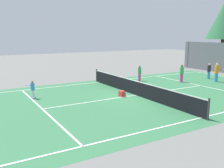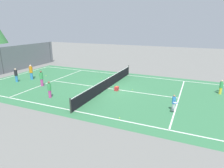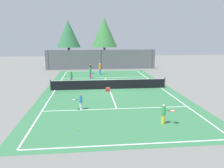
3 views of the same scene
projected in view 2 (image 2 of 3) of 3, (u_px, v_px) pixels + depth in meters
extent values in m
plane|color=slate|center=(108.00, 88.00, 18.31)|extent=(80.00, 80.00, 0.00)
cube|color=#387A4C|center=(108.00, 88.00, 18.31)|extent=(13.00, 25.00, 0.00)
cube|color=white|center=(74.00, 111.00, 13.50)|extent=(0.10, 24.00, 0.01)
cube|color=white|center=(127.00, 75.00, 23.13)|extent=(0.10, 24.00, 0.01)
cube|color=white|center=(16.00, 76.00, 22.94)|extent=(11.00, 0.10, 0.01)
cube|color=white|center=(179.00, 98.00, 15.85)|extent=(11.00, 0.10, 0.01)
cube|color=white|center=(53.00, 81.00, 20.78)|extent=(11.00, 0.10, 0.01)
cube|color=white|center=(108.00, 88.00, 18.31)|extent=(0.10, 12.80, 0.01)
cylinder|color=#333833|center=(70.00, 106.00, 12.99)|extent=(0.10, 0.10, 1.10)
cylinder|color=#333833|center=(128.00, 70.00, 23.32)|extent=(0.10, 0.10, 1.10)
cube|color=black|center=(108.00, 84.00, 18.18)|extent=(11.80, 0.03, 0.95)
cube|color=white|center=(108.00, 78.00, 18.03)|extent=(11.80, 0.04, 0.05)
cube|color=slate|center=(2.00, 61.00, 23.25)|extent=(18.00, 0.06, 3.20)
cylinder|color=#3F4447|center=(2.00, 61.00, 23.25)|extent=(0.12, 0.12, 3.20)
cylinder|color=#3F4447|center=(50.00, 52.00, 30.69)|extent=(0.12, 0.12, 3.20)
cylinder|color=#D14799|center=(50.00, 94.00, 15.92)|extent=(0.24, 0.24, 0.64)
cylinder|color=#3FA559|center=(49.00, 87.00, 15.74)|extent=(0.29, 0.29, 0.56)
sphere|color=brown|center=(49.00, 82.00, 15.63)|extent=(0.17, 0.17, 0.17)
cylinder|color=yellow|center=(220.00, 91.00, 16.74)|extent=(0.22, 0.22, 0.59)
cylinder|color=#3FA559|center=(221.00, 85.00, 16.58)|extent=(0.27, 0.27, 0.52)
sphere|color=beige|center=(222.00, 81.00, 16.48)|extent=(0.16, 0.16, 0.16)
cylinder|color=black|center=(222.00, 84.00, 16.78)|extent=(0.20, 0.08, 0.03)
torus|color=red|center=(223.00, 83.00, 16.97)|extent=(0.41, 0.41, 0.03)
cylinder|color=silver|center=(223.00, 83.00, 16.97)|extent=(0.34, 0.34, 0.00)
cylinder|color=#388CD8|center=(17.00, 79.00, 20.31)|extent=(0.25, 0.25, 0.67)
cylinder|color=#232328|center=(16.00, 73.00, 20.13)|extent=(0.31, 0.31, 0.59)
sphere|color=beige|center=(15.00, 69.00, 20.02)|extent=(0.18, 0.18, 0.18)
cylinder|color=#D14799|center=(42.00, 82.00, 18.93)|extent=(0.26, 0.26, 0.72)
cylinder|color=#3FA559|center=(41.00, 76.00, 18.74)|extent=(0.33, 0.33, 0.63)
sphere|color=brown|center=(41.00, 72.00, 18.62)|extent=(0.19, 0.19, 0.19)
cylinder|color=silver|center=(173.00, 107.00, 13.48)|extent=(0.20, 0.20, 0.54)
cylinder|color=#388CD8|center=(174.00, 100.00, 13.33)|extent=(0.25, 0.25, 0.48)
sphere|color=#A37556|center=(174.00, 96.00, 13.24)|extent=(0.15, 0.15, 0.15)
cylinder|color=black|center=(175.00, 101.00, 13.06)|extent=(0.20, 0.09, 0.03)
torus|color=blue|center=(175.00, 103.00, 12.82)|extent=(0.41, 0.41, 0.03)
cylinder|color=silver|center=(175.00, 103.00, 12.82)|extent=(0.34, 0.34, 0.00)
cylinder|color=#388CD8|center=(32.00, 76.00, 21.22)|extent=(0.28, 0.28, 0.76)
cylinder|color=orange|center=(31.00, 70.00, 21.01)|extent=(0.35, 0.35, 0.67)
sphere|color=beige|center=(30.00, 66.00, 20.89)|extent=(0.21, 0.21, 0.21)
cylinder|color=black|center=(31.00, 69.00, 21.30)|extent=(0.18, 0.15, 0.03)
torus|color=red|center=(31.00, 68.00, 21.54)|extent=(0.46, 0.46, 0.03)
cylinder|color=silver|center=(31.00, 68.00, 21.54)|extent=(0.39, 0.39, 0.00)
cube|color=red|center=(117.00, 89.00, 17.68)|extent=(0.41, 0.31, 0.36)
sphere|color=#CCE533|center=(116.00, 87.00, 17.54)|extent=(0.07, 0.07, 0.07)
sphere|color=#CCE533|center=(116.00, 86.00, 17.70)|extent=(0.07, 0.07, 0.07)
sphere|color=#CCE533|center=(110.00, 74.00, 23.58)|extent=(0.07, 0.07, 0.07)
sphere|color=#CCE533|center=(101.00, 78.00, 21.73)|extent=(0.07, 0.07, 0.07)
sphere|color=#CCE533|center=(132.00, 90.00, 17.76)|extent=(0.07, 0.07, 0.07)
sphere|color=#CCE533|center=(120.00, 118.00, 12.42)|extent=(0.07, 0.07, 0.07)
sphere|color=#CCE533|center=(46.00, 76.00, 22.71)|extent=(0.07, 0.07, 0.07)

